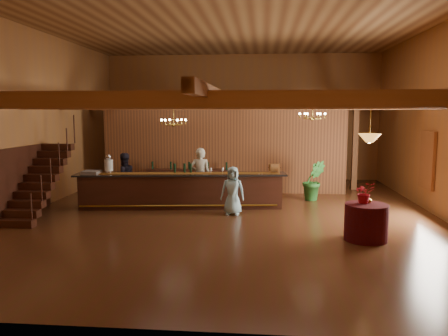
# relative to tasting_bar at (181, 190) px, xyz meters

# --- Properties ---
(floor) EXTENTS (14.00, 14.00, 0.00)m
(floor) POSITION_rel_tasting_bar_xyz_m (1.56, -0.66, -0.55)
(floor) COLOR #4F2917
(floor) RESTS_ON ground
(ceiling) EXTENTS (14.00, 14.00, 0.00)m
(ceiling) POSITION_rel_tasting_bar_xyz_m (1.56, -0.66, 4.95)
(ceiling) COLOR #A17744
(ceiling) RESTS_ON wall_back
(wall_back) EXTENTS (12.00, 0.10, 5.50)m
(wall_back) POSITION_rel_tasting_bar_xyz_m (1.56, 6.34, 2.20)
(wall_back) COLOR #9B6538
(wall_back) RESTS_ON floor
(wall_front) EXTENTS (12.00, 0.10, 5.50)m
(wall_front) POSITION_rel_tasting_bar_xyz_m (1.56, -7.66, 2.20)
(wall_front) COLOR #9B6538
(wall_front) RESTS_ON floor
(wall_left) EXTENTS (0.10, 14.00, 5.50)m
(wall_left) POSITION_rel_tasting_bar_xyz_m (-4.44, -0.66, 2.20)
(wall_left) COLOR #9B6538
(wall_left) RESTS_ON floor
(wall_right) EXTENTS (0.10, 14.00, 5.50)m
(wall_right) POSITION_rel_tasting_bar_xyz_m (7.56, -0.66, 2.20)
(wall_right) COLOR #9B6538
(wall_right) RESTS_ON floor
(beam_grid) EXTENTS (11.90, 13.90, 0.39)m
(beam_grid) POSITION_rel_tasting_bar_xyz_m (1.56, -0.15, 2.69)
(beam_grid) COLOR #965C37
(beam_grid) RESTS_ON wall_left
(support_posts) EXTENTS (9.20, 10.20, 3.20)m
(support_posts) POSITION_rel_tasting_bar_xyz_m (1.56, -1.16, 1.05)
(support_posts) COLOR #965C37
(support_posts) RESTS_ON floor
(partition_wall) EXTENTS (9.00, 0.18, 3.10)m
(partition_wall) POSITION_rel_tasting_bar_xyz_m (1.06, 2.84, 1.00)
(partition_wall) COLOR brown
(partition_wall) RESTS_ON floor
(window_right_back) EXTENTS (0.12, 1.05, 1.75)m
(window_right_back) POSITION_rel_tasting_bar_xyz_m (7.51, 0.34, 1.00)
(window_right_back) COLOR white
(window_right_back) RESTS_ON wall_right
(staircase) EXTENTS (1.00, 2.80, 2.00)m
(staircase) POSITION_rel_tasting_bar_xyz_m (-3.89, -1.40, 0.45)
(staircase) COLOR #391911
(staircase) RESTS_ON floor
(backroom_boxes) EXTENTS (4.10, 0.60, 1.10)m
(backroom_boxes) POSITION_rel_tasting_bar_xyz_m (1.27, 4.84, -0.03)
(backroom_boxes) COLOR #391911
(backroom_boxes) RESTS_ON floor
(tasting_bar) EXTENTS (6.59, 1.56, 1.10)m
(tasting_bar) POSITION_rel_tasting_bar_xyz_m (0.00, 0.00, 0.00)
(tasting_bar) COLOR #391911
(tasting_bar) RESTS_ON floor
(beverage_dispenser) EXTENTS (0.26, 0.26, 0.60)m
(beverage_dispenser) POSITION_rel_tasting_bar_xyz_m (-2.23, -0.20, 0.82)
(beverage_dispenser) COLOR silver
(beverage_dispenser) RESTS_ON tasting_bar
(glass_rack_tray) EXTENTS (0.50, 0.50, 0.10)m
(glass_rack_tray) POSITION_rel_tasting_bar_xyz_m (-2.72, -0.37, 0.59)
(glass_rack_tray) COLOR gray
(glass_rack_tray) RESTS_ON tasting_bar
(raffle_drum) EXTENTS (0.34, 0.24, 0.30)m
(raffle_drum) POSITION_rel_tasting_bar_xyz_m (2.90, 0.28, 0.71)
(raffle_drum) COLOR olive
(raffle_drum) RESTS_ON tasting_bar
(bar_bottle_0) EXTENTS (0.07, 0.07, 0.30)m
(bar_bottle_0) POSITION_rel_tasting_bar_xyz_m (-0.21, 0.10, 0.69)
(bar_bottle_0) COLOR black
(bar_bottle_0) RESTS_ON tasting_bar
(bar_bottle_1) EXTENTS (0.07, 0.07, 0.30)m
(bar_bottle_1) POSITION_rel_tasting_bar_xyz_m (0.09, 0.14, 0.69)
(bar_bottle_1) COLOR black
(bar_bottle_1) RESTS_ON tasting_bar
(bar_bottle_2) EXTENTS (0.07, 0.07, 0.30)m
(bar_bottle_2) POSITION_rel_tasting_bar_xyz_m (0.28, 0.16, 0.69)
(bar_bottle_2) COLOR black
(bar_bottle_2) RESTS_ON tasting_bar
(backbar_shelf) EXTENTS (3.18, 0.73, 0.89)m
(backbar_shelf) POSITION_rel_tasting_bar_xyz_m (-0.16, 2.48, -0.11)
(backbar_shelf) COLOR #391911
(backbar_shelf) RESTS_ON floor
(round_table) EXTENTS (0.99, 0.99, 0.86)m
(round_table) POSITION_rel_tasting_bar_xyz_m (4.96, -3.04, -0.12)
(round_table) COLOR #380C19
(round_table) RESTS_ON floor
(chandelier_left) EXTENTS (0.80, 0.80, 0.67)m
(chandelier_left) POSITION_rel_tasting_bar_xyz_m (-0.27, 0.28, 2.13)
(chandelier_left) COLOR gold
(chandelier_left) RESTS_ON beam_grid
(chandelier_right) EXTENTS (0.80, 0.80, 0.47)m
(chandelier_right) POSITION_rel_tasting_bar_xyz_m (4.02, 0.32, 2.33)
(chandelier_right) COLOR gold
(chandelier_right) RESTS_ON beam_grid
(pendant_lamp) EXTENTS (0.52, 0.52, 0.90)m
(pendant_lamp) POSITION_rel_tasting_bar_xyz_m (4.96, -3.04, 1.85)
(pendant_lamp) COLOR gold
(pendant_lamp) RESTS_ON beam_grid
(bartender) EXTENTS (0.68, 0.45, 1.84)m
(bartender) POSITION_rel_tasting_bar_xyz_m (0.51, 0.69, 0.37)
(bartender) COLOR beige
(bartender) RESTS_ON floor
(staff_second) EXTENTS (1.02, 0.99, 1.65)m
(staff_second) POSITION_rel_tasting_bar_xyz_m (-2.05, 0.69, 0.27)
(staff_second) COLOR black
(staff_second) RESTS_ON floor
(guest) EXTENTS (0.73, 0.51, 1.42)m
(guest) POSITION_rel_tasting_bar_xyz_m (1.67, -0.75, 0.16)
(guest) COLOR #9BCFDD
(guest) RESTS_ON floor
(floor_plant) EXTENTS (0.81, 0.68, 1.37)m
(floor_plant) POSITION_rel_tasting_bar_xyz_m (4.26, 1.57, 0.13)
(floor_plant) COLOR #286D28
(floor_plant) RESTS_ON floor
(table_flowers) EXTENTS (0.50, 0.45, 0.50)m
(table_flowers) POSITION_rel_tasting_bar_xyz_m (4.92, -2.94, 0.56)
(table_flowers) COLOR #A81124
(table_flowers) RESTS_ON round_table
(table_vase) EXTENTS (0.16, 0.16, 0.26)m
(table_vase) POSITION_rel_tasting_bar_xyz_m (5.03, -2.89, 0.44)
(table_vase) COLOR gold
(table_vase) RESTS_ON round_table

